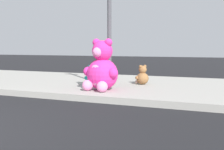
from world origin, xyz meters
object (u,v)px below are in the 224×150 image
(sign_pole, at_px, (109,22))
(plush_brown, at_px, (142,77))
(plush_teal, at_px, (92,77))
(plush_pink_large, at_px, (102,70))
(plush_red, at_px, (103,76))

(sign_pole, relative_size, plush_brown, 5.84)
(sign_pole, height_order, plush_teal, sign_pole)
(sign_pole, relative_size, plush_pink_large, 2.56)
(plush_pink_large, relative_size, plush_red, 2.47)
(sign_pole, distance_m, plush_teal, 1.59)
(plush_pink_large, xyz_separation_m, plush_brown, (0.67, 1.32, -0.28))
(sign_pole, distance_m, plush_red, 1.71)
(plush_teal, bearing_deg, plush_brown, 25.82)
(plush_pink_large, height_order, plush_red, plush_pink_large)
(sign_pole, bearing_deg, plush_red, 125.48)
(plush_brown, xyz_separation_m, plush_teal, (-1.26, -0.61, -0.00))
(plush_pink_large, bearing_deg, plush_teal, 130.08)
(sign_pole, distance_m, plush_pink_large, 1.33)
(plush_red, xyz_separation_m, plush_teal, (-0.08, -0.56, 0.02))
(plush_pink_large, distance_m, plush_red, 1.40)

